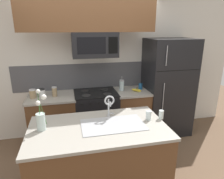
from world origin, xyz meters
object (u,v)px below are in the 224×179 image
Objects in this scene: storage_jar_medium at (42,93)px; french_press at (122,85)px; refrigerator at (167,87)px; flower_vase at (41,119)px; microwave at (95,45)px; spare_glass at (161,115)px; banana_bunch at (137,90)px; drinking_glass at (149,115)px; stove_range at (96,116)px; storage_jar_tall at (33,94)px; sink_faucet at (109,103)px; coffee_tin at (140,86)px; storage_jar_short at (55,92)px.

storage_jar_medium is 0.50× the size of french_press.
flower_vase is at bearing -151.23° from refrigerator.
microwave is 1.59m from spare_glass.
storage_jar_medium is at bearing 95.78° from flower_vase.
flower_vase reaches higher than french_press.
banana_bunch is at bearing -172.77° from refrigerator.
drinking_glass is at bearing 178.03° from spare_glass.
refrigerator is at bearing 28.77° from flower_vase.
stove_range is at bearing -173.12° from french_press.
stove_range is 6.27× the size of storage_jar_tall.
refrigerator is 1.74m from sink_faucet.
french_press is at bearing 178.43° from coffee_tin.
refrigerator is at bearing 1.08° from storage_jar_tall.
flower_vase is (-1.55, -1.12, 0.11)m from banana_bunch.
storage_jar_tall is 0.48× the size of sink_faucet.
storage_jar_short is 1.26m from sink_faucet.
drinking_glass reaches higher than stove_range.
banana_bunch is (-0.64, -0.08, 0.01)m from refrigerator.
storage_jar_medium is at bearing 170.52° from storage_jar_short.
storage_jar_short is 1.83m from spare_glass.
storage_jar_medium is 0.21m from storage_jar_short.
coffee_tin is 0.23× the size of flower_vase.
banana_bunch is 1.92m from flower_vase.
microwave is 0.40× the size of refrigerator.
flower_vase is (-1.30, 0.03, 0.07)m from drinking_glass.
storage_jar_medium is 1.22m from flower_vase.
microwave is at bearing 91.77° from sink_faucet.
storage_jar_tall is 0.32× the size of flower_vase.
french_press reaches higher than storage_jar_short.
spare_glass is at bearing -15.96° from sink_faucet.
microwave is 2.79× the size of french_press.
sink_faucet is at bearing -42.84° from storage_jar_tall.
flower_vase is at bearing -143.32° from coffee_tin.
coffee_tin is 0.92× the size of drinking_glass.
refrigerator reaches higher than storage_jar_short.
drinking_glass is at bearing -67.03° from microwave.
drinking_glass reaches higher than banana_bunch.
storage_jar_tall is at bearing 145.45° from spare_glass.
microwave reaches higher than banana_bunch.
banana_bunch is 0.40× the size of flower_vase.
french_press is at bearing 97.88° from spare_glass.
spare_glass is at bearing -98.48° from coffee_tin.
microwave is 1.20m from sink_faucet.
microwave is 1.18m from coffee_tin.
refrigerator reaches higher than spare_glass.
spare_glass is (0.18, -1.28, -0.04)m from french_press.
french_press is 1.79m from flower_vase.
storage_jar_medium is at bearing 178.50° from stove_range.
storage_jar_tall is 0.35m from storage_jar_short.
drinking_glass is 1.30m from flower_vase.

